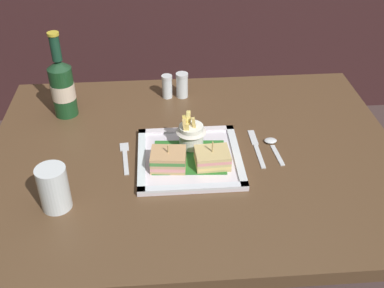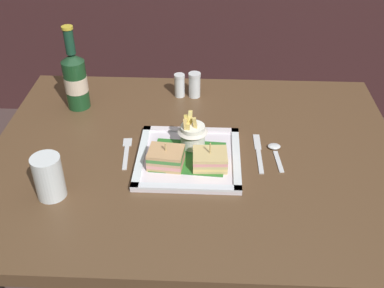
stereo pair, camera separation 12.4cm
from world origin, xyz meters
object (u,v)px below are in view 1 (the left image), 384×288
Objects in this scene: fries_cup at (191,132)px; spoon at (272,144)px; pepper_shaker at (182,87)px; salt_shaker at (167,88)px; sandwich_half_right at (212,158)px; dining_table at (194,184)px; sandwich_half_left at (168,159)px; beer_bottle at (62,86)px; fork at (125,156)px; knife at (256,147)px; water_glass at (54,191)px; square_plate at (189,158)px.

fries_cup reaches higher than spoon.
salt_shaker is at bearing 180.00° from pepper_shaker.
salt_shaker is (-0.10, 0.38, 0.00)m from sandwich_half_right.
sandwich_half_left is (-0.07, -0.07, 0.15)m from dining_table.
sandwich_half_left is at bearing -163.84° from spoon.
beer_bottle is 1.85× the size of fork.
salt_shaker reaches higher than dining_table.
fork is 1.16× the size of spoon.
knife is 2.16× the size of pepper_shaker.
fries_cup reaches higher than salt_shaker.
salt_shaker is 0.93× the size of pepper_shaker.
water_glass is at bearing -123.03° from pepper_shaker.
fork is 0.80× the size of knife.
square_plate reaches higher than dining_table.
fries_cup is 0.41× the size of beer_bottle.
knife is (0.17, 0.01, 0.12)m from dining_table.
sandwich_half_right is (0.06, -0.04, 0.02)m from square_plate.
square_plate is 0.36m from water_glass.
fork reaches higher than dining_table.
dining_table is at bearing -64.16° from fries_cup.
sandwich_half_right is at bearing -81.74° from pepper_shaker.
spoon is (0.22, 0.01, 0.12)m from dining_table.
spoon is at bearing -51.77° from pepper_shaker.
spoon is at bearing 25.38° from sandwich_half_right.
water_glass is 0.59m from spoon.
spoon is 0.38m from pepper_shaker.
water_glass is 0.57m from salt_shaker.
square_plate is 0.35m from salt_shaker.
fries_cup is 0.19m from knife.
salt_shaker is at bearing 68.34° from fork.
spoon is 1.61× the size of salt_shaker.
spoon is 1.50× the size of pepper_shaker.
pepper_shaker is (-0.05, 0.38, 0.01)m from sandwich_half_right.
beer_bottle is 3.20× the size of pepper_shaker.
water_glass is at bearing -155.91° from sandwich_half_left.
fork is at bearing -177.47° from knife.
square_plate is 1.54× the size of knife.
fork is at bearing -111.66° from salt_shaker.
fries_cup is at bearing -88.71° from pepper_shaker.
sandwich_half_right is (0.11, -0.00, -0.00)m from sandwich_half_left.
fries_cup is (-0.01, 0.02, 0.17)m from dining_table.
sandwich_half_left and salt_shaker have the same top height.
spoon is at bearing -46.43° from salt_shaker.
square_plate is 0.24m from spoon.
square_plate is (-0.02, -0.03, 0.12)m from dining_table.
water_glass is at bearing -85.19° from beer_bottle.
fork is at bearing 150.54° from sandwich_half_left.
knife is 1.44× the size of spoon.
dining_table is 0.34m from pepper_shaker.
beer_bottle reaches higher than sandwich_half_left.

